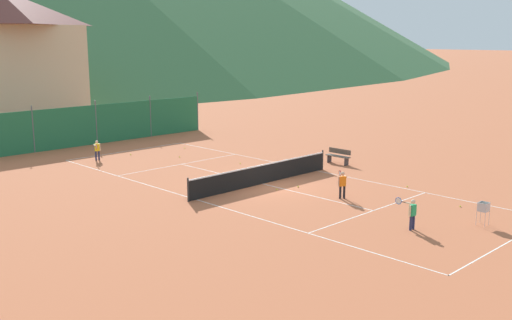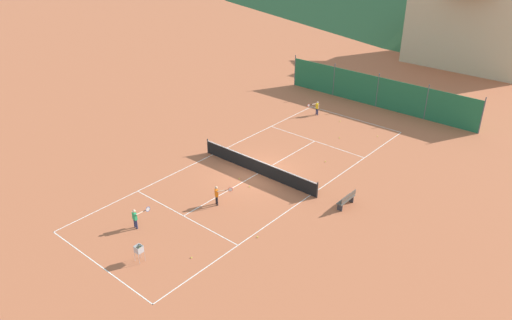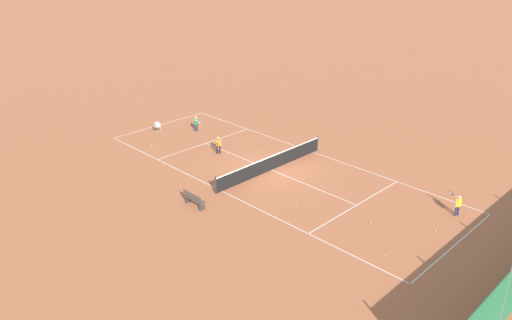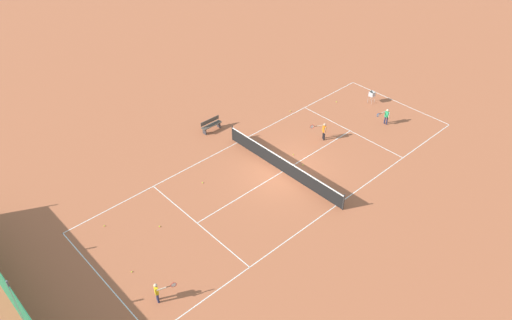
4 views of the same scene
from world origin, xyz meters
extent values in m
plane|color=#B7603D|center=(0.00, 0.00, 0.00)|extent=(600.00, 600.00, 0.00)
cube|color=white|center=(0.00, 11.90, 0.00)|extent=(8.25, 0.05, 0.01)
cube|color=white|center=(0.00, -11.90, 0.00)|extent=(8.25, 0.05, 0.01)
cube|color=white|center=(-4.10, 0.00, 0.00)|extent=(0.05, 23.85, 0.01)
cube|color=white|center=(4.10, 0.00, 0.00)|extent=(0.05, 23.85, 0.01)
cube|color=white|center=(0.00, 6.40, 0.00)|extent=(8.20, 0.05, 0.01)
cube|color=white|center=(0.00, -6.40, 0.00)|extent=(8.20, 0.05, 0.01)
cube|color=white|center=(0.00, 0.00, 0.00)|extent=(0.05, 12.80, 0.01)
cylinder|color=#2D2D2D|center=(-4.55, 0.00, 0.53)|extent=(0.08, 0.08, 1.06)
cylinder|color=#2D2D2D|center=(4.55, 0.00, 0.53)|extent=(0.08, 0.08, 1.06)
cube|color=black|center=(0.00, 0.00, 0.46)|extent=(9.10, 0.02, 0.91)
cube|color=white|center=(0.00, 0.00, 0.93)|extent=(9.10, 0.04, 0.06)
cube|color=#236B42|center=(0.00, 15.50, 1.30)|extent=(17.20, 0.04, 2.60)
cylinder|color=#59595E|center=(0.00, 15.50, 1.45)|extent=(0.08, 0.08, 2.90)
cylinder|color=#23284C|center=(-1.16, -8.82, 0.27)|extent=(0.10, 0.10, 0.54)
cylinder|color=#23284C|center=(-0.99, -8.83, 0.27)|extent=(0.10, 0.10, 0.54)
cube|color=#239E5B|center=(-1.07, -8.82, 0.75)|extent=(0.27, 0.16, 0.42)
sphere|color=beige|center=(-1.07, -8.82, 1.07)|extent=(0.17, 0.17, 0.17)
cylinder|color=beige|center=(-1.24, -8.82, 0.75)|extent=(0.06, 0.06, 0.42)
cylinder|color=beige|center=(-0.90, -8.62, 0.92)|extent=(0.08, 0.42, 0.06)
cylinder|color=black|center=(-0.88, -8.32, 0.92)|extent=(0.04, 0.19, 0.03)
torus|color=#1E4CB2|center=(-0.87, -8.08, 0.92)|extent=(0.04, 0.28, 0.28)
cylinder|color=silver|center=(-0.87, -8.08, 0.92)|extent=(0.02, 0.25, 0.25)
cylinder|color=#23284C|center=(-2.67, 10.66, 0.27)|extent=(0.10, 0.10, 0.54)
cylinder|color=#23284C|center=(-2.83, 10.72, 0.27)|extent=(0.10, 0.10, 0.54)
cube|color=yellow|center=(-2.75, 10.69, 0.75)|extent=(0.30, 0.23, 0.42)
sphere|color=beige|center=(-2.75, 10.69, 1.07)|extent=(0.17, 0.17, 0.17)
cylinder|color=beige|center=(-2.59, 10.64, 0.75)|extent=(0.06, 0.06, 0.42)
cylinder|color=beige|center=(-2.98, 10.55, 0.92)|extent=(0.19, 0.42, 0.06)
cylinder|color=black|center=(-3.08, 10.26, 0.92)|extent=(0.09, 0.19, 0.03)
torus|color=red|center=(-3.15, 10.04, 0.92)|extent=(0.11, 0.27, 0.28)
cylinder|color=silver|center=(-3.15, 10.04, 0.92)|extent=(0.09, 0.24, 0.25)
cylinder|color=black|center=(0.50, -4.31, 0.28)|extent=(0.10, 0.10, 0.57)
cylinder|color=black|center=(0.66, -4.40, 0.28)|extent=(0.10, 0.10, 0.57)
cube|color=orange|center=(0.58, -4.35, 0.79)|extent=(0.32, 0.28, 0.44)
sphere|color=tan|center=(0.58, -4.35, 1.12)|extent=(0.17, 0.17, 0.17)
cylinder|color=tan|center=(0.43, -4.26, 0.79)|extent=(0.06, 0.06, 0.44)
cylinder|color=tan|center=(0.85, -4.26, 0.96)|extent=(0.28, 0.41, 0.06)
cylinder|color=black|center=(1.01, -3.98, 0.96)|extent=(0.13, 0.19, 0.03)
torus|color=red|center=(1.14, -3.78, 0.96)|extent=(0.17, 0.25, 0.28)
cylinder|color=silver|center=(1.14, -3.78, 0.96)|extent=(0.13, 0.22, 0.25)
sphere|color=#CCE033|center=(2.40, 4.16, 0.03)|extent=(0.07, 0.07, 0.07)
sphere|color=#CCE033|center=(3.11, 10.08, 0.03)|extent=(0.07, 0.07, 0.07)
sphere|color=#CCE033|center=(3.04, -8.64, 0.03)|extent=(0.07, 0.07, 0.07)
sphere|color=#CCE033|center=(1.10, 7.99, 0.03)|extent=(0.07, 0.07, 0.07)
sphere|color=#CCE033|center=(-0.53, 10.68, 0.03)|extent=(0.07, 0.07, 0.07)
sphere|color=#CCE033|center=(4.42, -5.26, 0.03)|extent=(0.07, 0.07, 0.07)
sphere|color=#CCE033|center=(-0.41, -1.33, 0.03)|extent=(0.07, 0.07, 0.07)
sphere|color=#CCE033|center=(0.72, -1.66, 0.03)|extent=(0.07, 0.07, 0.07)
cylinder|color=#B7B7BC|center=(1.14, -10.57, 0.28)|extent=(0.02, 0.02, 0.55)
cylinder|color=#B7B7BC|center=(1.48, -10.57, 0.28)|extent=(0.02, 0.02, 0.55)
cylinder|color=#B7B7BC|center=(1.14, -10.23, 0.28)|extent=(0.02, 0.02, 0.55)
cylinder|color=#B7B7BC|center=(1.48, -10.23, 0.28)|extent=(0.02, 0.02, 0.55)
cube|color=#B7B7BC|center=(1.31, -10.40, 0.56)|extent=(0.34, 0.34, 0.02)
cube|color=#B7B7BC|center=(1.31, -10.57, 0.72)|extent=(0.34, 0.02, 0.34)
cube|color=#B7B7BC|center=(1.31, -10.23, 0.72)|extent=(0.34, 0.02, 0.34)
cube|color=#B7B7BC|center=(1.14, -10.40, 0.72)|extent=(0.02, 0.34, 0.34)
cube|color=#B7B7BC|center=(1.48, -10.40, 0.72)|extent=(0.02, 0.34, 0.34)
sphere|color=#CCE033|center=(1.24, -10.43, 0.60)|extent=(0.07, 0.07, 0.07)
sphere|color=#CCE033|center=(1.41, -10.47, 0.60)|extent=(0.07, 0.07, 0.07)
sphere|color=#CCE033|center=(1.35, -10.41, 0.60)|extent=(0.07, 0.07, 0.07)
sphere|color=#CCE033|center=(1.23, -10.34, 0.60)|extent=(0.07, 0.07, 0.07)
sphere|color=#CCE033|center=(1.26, -10.45, 0.60)|extent=(0.07, 0.07, 0.07)
sphere|color=#CCE033|center=(1.20, -10.29, 0.60)|extent=(0.07, 0.07, 0.07)
sphere|color=#CCE033|center=(1.41, -10.48, 0.66)|extent=(0.07, 0.07, 0.07)
sphere|color=#CCE033|center=(1.23, -10.32, 0.66)|extent=(0.07, 0.07, 0.07)
sphere|color=#CCE033|center=(1.19, -10.42, 0.66)|extent=(0.07, 0.07, 0.07)
sphere|color=#CCE033|center=(1.37, -10.36, 0.66)|extent=(0.07, 0.07, 0.07)
sphere|color=#CCE033|center=(1.35, -10.28, 0.66)|extent=(0.07, 0.07, 0.07)
sphere|color=#CCE033|center=(1.23, -10.51, 0.66)|extent=(0.07, 0.07, 0.07)
sphere|color=#CCE033|center=(1.32, -10.29, 0.71)|extent=(0.07, 0.07, 0.07)
sphere|color=#CCE033|center=(1.24, -10.28, 0.71)|extent=(0.07, 0.07, 0.07)
sphere|color=#CCE033|center=(1.44, -10.38, 0.71)|extent=(0.07, 0.07, 0.07)
sphere|color=#CCE033|center=(1.41, -10.38, 0.71)|extent=(0.07, 0.07, 0.07)
cube|color=#51473D|center=(6.30, 0.32, 0.44)|extent=(0.36, 1.50, 0.05)
cube|color=#51473D|center=(6.46, 0.32, 0.70)|extent=(0.04, 1.50, 0.28)
cube|color=#333338|center=(6.30, -0.28, 0.22)|extent=(0.32, 0.06, 0.44)
cube|color=#333338|center=(6.30, 0.92, 0.22)|extent=(0.32, 0.06, 0.44)
camera|label=1|loc=(-19.96, -19.80, 6.97)|focal=42.00mm
camera|label=2|loc=(18.09, -21.36, 15.55)|focal=35.00mm
camera|label=3|loc=(20.62, 19.38, 13.06)|focal=35.00mm
camera|label=4|loc=(-15.93, 17.01, 18.38)|focal=35.00mm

